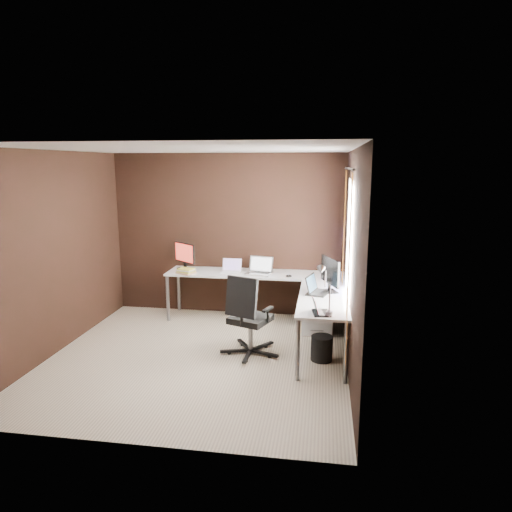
{
  "coord_description": "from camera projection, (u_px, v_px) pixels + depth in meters",
  "views": [
    {
      "loc": [
        1.49,
        -5.08,
        2.33
      ],
      "look_at": [
        0.58,
        0.95,
        1.1
      ],
      "focal_mm": 32.0,
      "sensor_mm": 36.0,
      "label": 1
    }
  ],
  "objects": [
    {
      "name": "room",
      "position": [
        225.0,
        255.0,
        5.36
      ],
      "size": [
        3.6,
        3.6,
        2.5
      ],
      "color": "beige",
      "rests_on": "ground"
    },
    {
      "name": "desk",
      "position": [
        276.0,
        285.0,
        6.35
      ],
      "size": [
        2.65,
        2.25,
        0.73
      ],
      "color": "silver",
      "rests_on": "ground"
    },
    {
      "name": "laptop_black_small",
      "position": [
        319.0,
        310.0,
        4.97
      ],
      "size": [
        0.22,
        0.28,
        0.17
      ],
      "rotation": [
        0.0,
        0.0,
        1.73
      ],
      "color": "black",
      "rests_on": "desk"
    },
    {
      "name": "drawer_pedestal",
      "position": [
        318.0,
        310.0,
        6.44
      ],
      "size": [
        0.42,
        0.5,
        0.6
      ],
      "primitive_type": "cube",
      "color": "silver",
      "rests_on": "ground"
    },
    {
      "name": "monitor_right",
      "position": [
        330.0,
        273.0,
        5.77
      ],
      "size": [
        0.23,
        0.51,
        0.44
      ],
      "rotation": [
        0.0,
        0.0,
        1.96
      ],
      "color": "black",
      "rests_on": "desk"
    },
    {
      "name": "mouse_corner",
      "position": [
        289.0,
        276.0,
        6.57
      ],
      "size": [
        0.09,
        0.06,
        0.04
      ],
      "primitive_type": "ellipsoid",
      "rotation": [
        0.0,
        0.0,
        -0.05
      ],
      "color": "black",
      "rests_on": "desk"
    },
    {
      "name": "desk_lamp",
      "position": [
        324.0,
        284.0,
        4.89
      ],
      "size": [
        0.18,
        0.21,
        0.54
      ],
      "rotation": [
        0.0,
        0.0,
        -0.26
      ],
      "color": "slate",
      "rests_on": "desk"
    },
    {
      "name": "mouse_left",
      "position": [
        191.0,
        271.0,
        6.85
      ],
      "size": [
        0.1,
        0.08,
        0.04
      ],
      "primitive_type": "ellipsoid",
      "rotation": [
        0.0,
        0.0,
        -0.28
      ],
      "color": "black",
      "rests_on": "desk"
    },
    {
      "name": "book_stack",
      "position": [
        186.0,
        271.0,
        6.79
      ],
      "size": [
        0.31,
        0.28,
        0.08
      ],
      "rotation": [
        0.0,
        0.0,
        -0.34
      ],
      "color": "tan",
      "rests_on": "desk"
    },
    {
      "name": "wastebasket",
      "position": [
        322.0,
        348.0,
        5.5
      ],
      "size": [
        0.29,
        0.29,
        0.3
      ],
      "primitive_type": "cylinder",
      "rotation": [
        0.0,
        0.0,
        0.09
      ],
      "color": "black",
      "rests_on": "ground"
    },
    {
      "name": "laptop_white",
      "position": [
        231.0,
        269.0,
        6.87
      ],
      "size": [
        0.3,
        0.22,
        0.2
      ],
      "rotation": [
        0.0,
        0.0,
        -0.04
      ],
      "color": "silver",
      "rests_on": "desk"
    },
    {
      "name": "laptop_silver",
      "position": [
        260.0,
        270.0,
        6.79
      ],
      "size": [
        0.42,
        0.33,
        0.25
      ],
      "rotation": [
        0.0,
        0.0,
        -0.21
      ],
      "color": "silver",
      "rests_on": "desk"
    },
    {
      "name": "laptop_black_big",
      "position": [
        316.0,
        289.0,
        5.76
      ],
      "size": [
        0.33,
        0.4,
        0.23
      ],
      "rotation": [
        0.0,
        0.0,
        1.29
      ],
      "color": "black",
      "rests_on": "desk"
    },
    {
      "name": "office_chair",
      "position": [
        249.0,
        331.0,
        5.64
      ],
      "size": [
        0.58,
        0.61,
        1.03
      ],
      "rotation": [
        0.0,
        0.0,
        -0.36
      ],
      "color": "black",
      "rests_on": "ground"
    },
    {
      "name": "monitor_left",
      "position": [
        185.0,
        254.0,
        7.04
      ],
      "size": [
        0.39,
        0.3,
        0.41
      ],
      "rotation": [
        0.0,
        0.0,
        -0.65
      ],
      "color": "black",
      "rests_on": "desk"
    }
  ]
}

